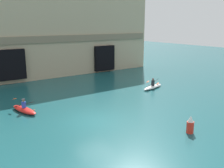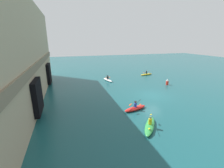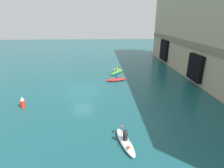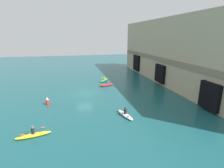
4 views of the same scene
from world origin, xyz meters
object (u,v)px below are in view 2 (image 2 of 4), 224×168
object	(u,v)px
kayak_white	(108,80)
marker_buoy	(167,82)
kayak_red	(135,108)
kayak_green	(150,126)
kayak_yellow	(146,74)

from	to	relation	value
kayak_white	marker_buoy	distance (m)	11.20
kayak_red	kayak_green	size ratio (longest dim) A/B	0.98
kayak_green	marker_buoy	size ratio (longest dim) A/B	2.75
kayak_green	kayak_white	world-z (taller)	kayak_green
kayak_green	kayak_white	bearing A→B (deg)	35.30
kayak_red	kayak_white	xyz separation A→B (m)	(13.46, -0.49, -0.01)
marker_buoy	kayak_red	bearing A→B (deg)	126.92
kayak_yellow	kayak_green	xyz separation A→B (m)	(-19.39, 10.73, 0.01)
kayak_red	marker_buoy	world-z (taller)	marker_buoy
kayak_yellow	marker_buoy	distance (m)	8.17
kayak_yellow	marker_buoy	xyz separation A→B (m)	(-8.15, 0.44, 0.32)
kayak_red	kayak_green	xyz separation A→B (m)	(-3.75, 0.33, -0.01)
kayak_yellow	marker_buoy	world-z (taller)	marker_buoy
kayak_green	kayak_red	bearing A→B (deg)	32.97
kayak_green	kayak_white	xyz separation A→B (m)	(17.21, -0.83, -0.00)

